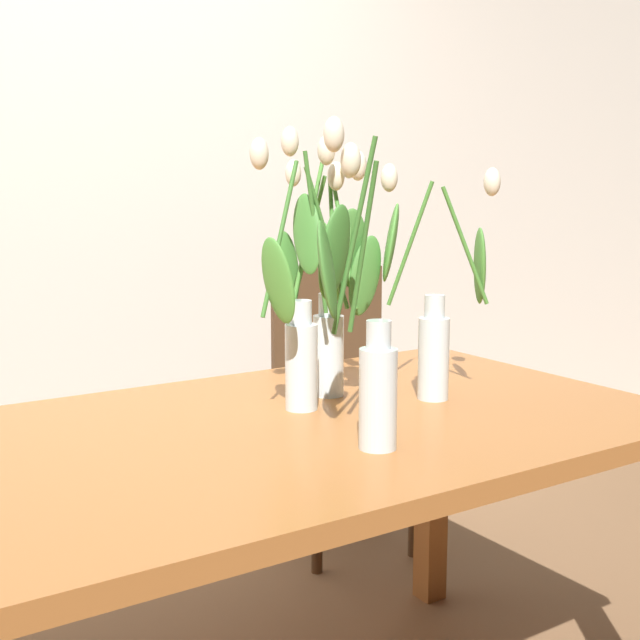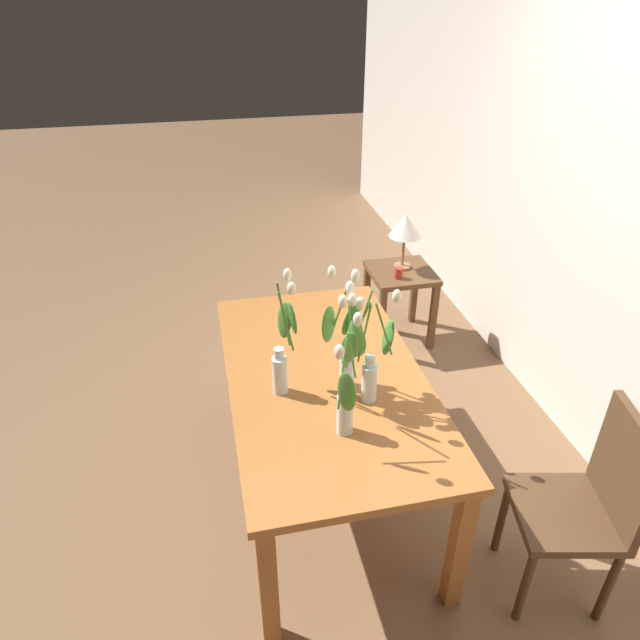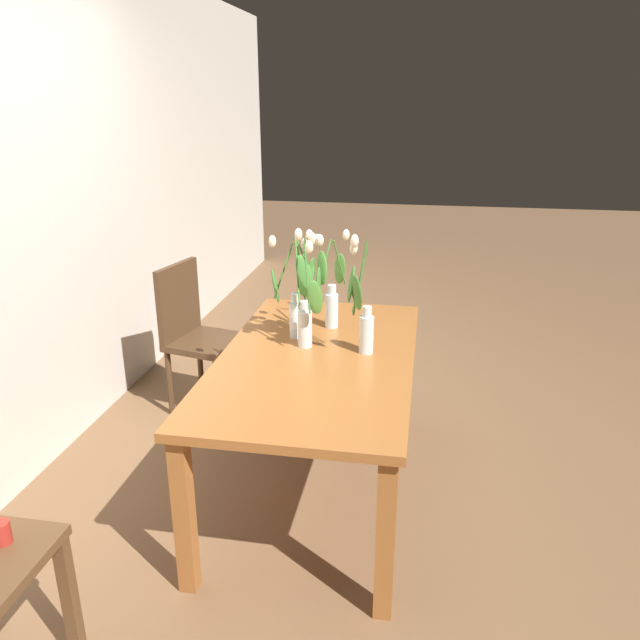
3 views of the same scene
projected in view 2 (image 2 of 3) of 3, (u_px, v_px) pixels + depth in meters
name	position (u px, v px, depth m)	size (l,w,h in m)	color
ground_plane	(325.00, 486.00, 3.04)	(18.00, 18.00, 0.00)	brown
dining_table	(325.00, 390.00, 2.70)	(1.60, 0.90, 0.74)	#A3602D
tulip_vase_0	(346.00, 397.00, 2.23)	(0.28, 0.15, 0.51)	silver
tulip_vase_1	(347.00, 350.00, 2.46)	(0.27, 0.17, 0.56)	silver
tulip_vase_2	(283.00, 354.00, 2.47)	(0.16, 0.13, 0.58)	silver
tulip_vase_3	(365.00, 355.00, 2.39)	(0.21, 0.26, 0.58)	silver
dining_chair	(588.00, 500.00, 2.29)	(0.48, 0.48, 0.93)	#4C331E
side_table	(400.00, 285.00, 4.06)	(0.44, 0.44, 0.55)	brown
table_lamp	(405.00, 227.00, 3.88)	(0.22, 0.22, 0.40)	olive
pillar_candle	(399.00, 273.00, 3.88)	(0.06, 0.06, 0.07)	#B72D23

